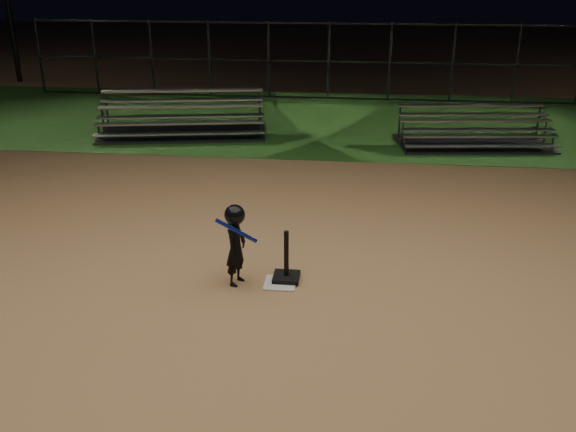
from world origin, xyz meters
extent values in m
plane|color=#AB7B4D|center=(0.00, 0.00, 0.00)|extent=(80.00, 80.00, 0.00)
cube|color=#214D19|center=(0.00, 10.00, 0.01)|extent=(60.00, 8.00, 0.01)
cube|color=beige|center=(0.00, 0.00, 0.01)|extent=(0.45, 0.45, 0.02)
cube|color=black|center=(0.07, 0.12, 0.05)|extent=(0.38, 0.38, 0.06)
cylinder|color=black|center=(0.07, 0.12, 0.43)|extent=(0.07, 0.07, 0.69)
imported|color=black|center=(-0.63, -0.04, 0.54)|extent=(0.36, 0.45, 1.08)
sphere|color=black|center=(-0.63, -0.04, 1.06)|extent=(0.29, 0.29, 0.29)
cylinder|color=#1628C0|center=(-0.58, -0.19, 0.89)|extent=(0.56, 0.27, 0.43)
cylinder|color=black|center=(-0.42, -0.07, 0.74)|extent=(0.18, 0.10, 0.14)
cube|color=#B3B3B8|center=(-3.53, 7.47, 0.43)|extent=(4.32, 1.04, 0.04)
cube|color=#B3B3B8|center=(-3.47, 7.17, 0.24)|extent=(4.32, 1.04, 0.03)
cube|color=#B3B3B8|center=(-3.64, 8.06, 0.74)|extent=(4.32, 1.04, 0.04)
cube|color=#B3B3B8|center=(-3.58, 7.76, 0.54)|extent=(4.32, 1.04, 0.03)
cube|color=#B3B3B8|center=(-3.74, 8.65, 1.04)|extent=(4.32, 1.04, 0.04)
cube|color=#B3B3B8|center=(-3.69, 8.35, 0.85)|extent=(4.32, 1.04, 0.03)
cube|color=#38383D|center=(-3.64, 8.06, 0.03)|extent=(4.65, 2.86, 0.07)
cube|color=#A9A8AD|center=(4.00, 7.27, 0.37)|extent=(3.74, 0.67, 0.04)
cube|color=#A9A8AD|center=(4.03, 7.01, 0.21)|extent=(3.74, 0.67, 0.03)
cube|color=#A9A8AD|center=(3.94, 7.78, 0.64)|extent=(3.74, 0.67, 0.04)
cube|color=#A9A8AD|center=(3.97, 7.52, 0.47)|extent=(3.74, 0.67, 0.03)
cube|color=#A9A8AD|center=(3.88, 8.29, 0.90)|extent=(3.74, 0.67, 0.04)
cube|color=#A9A8AD|center=(3.91, 8.03, 0.73)|extent=(3.74, 0.67, 0.03)
cube|color=#38383D|center=(3.94, 7.78, 0.03)|extent=(3.93, 2.26, 0.06)
cube|color=#38383D|center=(0.00, 13.00, 0.05)|extent=(20.00, 0.05, 0.05)
cube|color=#38383D|center=(0.00, 13.00, 1.25)|extent=(20.00, 0.05, 0.05)
cube|color=#38383D|center=(0.00, 13.00, 2.45)|extent=(20.00, 0.05, 0.05)
cylinder|color=#38383D|center=(-10.00, 13.00, 1.25)|extent=(0.08, 0.08, 2.50)
cylinder|color=#38383D|center=(-5.00, 13.00, 1.25)|extent=(0.08, 0.08, 2.50)
cylinder|color=#38383D|center=(0.00, 13.00, 1.25)|extent=(0.08, 0.08, 2.50)
cylinder|color=#38383D|center=(5.00, 13.00, 1.25)|extent=(0.08, 0.08, 2.50)
camera|label=1|loc=(0.99, -7.82, 4.31)|focal=38.68mm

